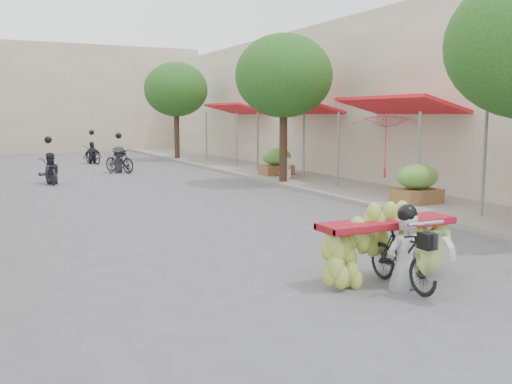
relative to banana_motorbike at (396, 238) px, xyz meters
The scene contains 14 objects.
ground 3.01m from the banana_motorbike, 112.18° to the right, with size 120.00×120.00×0.00m, color #59585E.
sidewalk_right 13.64m from the banana_motorbike, 64.37° to the left, with size 4.00×60.00×0.12m, color gray.
shophouse_row_right 15.85m from the banana_motorbike, 46.03° to the left, with size 9.77×40.00×6.00m.
far_building 35.41m from the banana_motorbike, 91.80° to the left, with size 20.00×6.00×7.00m, color #BCAE95.
street_tree_mid 12.46m from the banana_motorbike, 69.17° to the left, with size 3.40×3.40×5.25m.
street_tree_far 23.88m from the banana_motorbike, 79.55° to the left, with size 3.40×3.40×5.25m.
produce_crate_mid 7.34m from the banana_motorbike, 46.06° to the left, with size 1.20×0.88×1.16m.
produce_crate_far 14.23m from the banana_motorbike, 69.03° to the left, with size 1.20×0.88×1.16m.
banana_motorbike is the anchor object (origin of this frame).
market_umbrella 8.58m from the banana_motorbike, 52.30° to the left, with size 2.45×2.45×1.89m.
pedestrian 13.03m from the banana_motorbike, 68.14° to the left, with size 0.89×0.77×1.55m.
bg_motorbike_a 15.38m from the banana_motorbike, 101.78° to the left, with size 0.83×1.64×1.95m.
bg_motorbike_b 17.90m from the banana_motorbike, 90.09° to the left, with size 1.29×1.79×1.95m.
bg_motorbike_c 23.00m from the banana_motorbike, 90.62° to the left, with size 1.06×1.70×1.95m.
Camera 1 is at (-4.23, -3.66, 2.47)m, focal length 40.00 mm.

